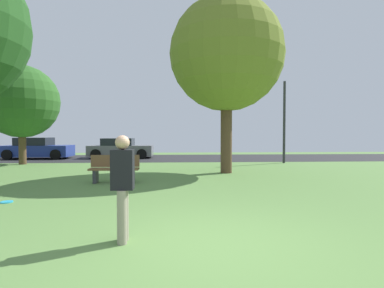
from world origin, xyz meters
TOP-DOWN VIEW (x-y plane):
  - ground_plane at (0.00, 0.00)m, footprint 44.00×44.00m
  - road_strip at (0.00, 16.00)m, footprint 44.00×6.40m
  - oak_tree_left at (1.56, 8.12)m, footprint 4.65×4.65m
  - oak_tree_center at (-8.60, 12.19)m, footprint 3.80×3.80m
  - person_catcher at (-1.31, 0.20)m, footprint 0.32×0.30m
  - frisbee_disc at (-4.47, 2.98)m, footprint 0.27×0.27m
  - parked_car_blue at (-9.48, 15.89)m, footprint 4.17×2.00m
  - parked_car_grey at (-4.19, 16.24)m, footprint 4.15×2.10m
  - park_bench at (-2.54, 5.83)m, footprint 1.60×0.45m
  - street_lamp_post at (5.47, 12.20)m, footprint 0.14×0.14m

SIDE VIEW (x-z plane):
  - ground_plane at x=0.00m, z-range 0.00..0.00m
  - road_strip at x=0.00m, z-range 0.00..0.01m
  - frisbee_disc at x=-4.47m, z-range 0.00..0.03m
  - park_bench at x=-2.54m, z-range 0.01..0.91m
  - parked_car_grey at x=-4.19m, z-range -0.05..1.27m
  - parked_car_blue at x=-9.48m, z-range -0.05..1.32m
  - person_catcher at x=-1.31m, z-range 0.07..1.65m
  - street_lamp_post at x=5.47m, z-range 0.00..4.50m
  - oak_tree_center at x=-8.60m, z-range 0.69..5.90m
  - oak_tree_left at x=1.56m, z-range 1.25..8.44m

